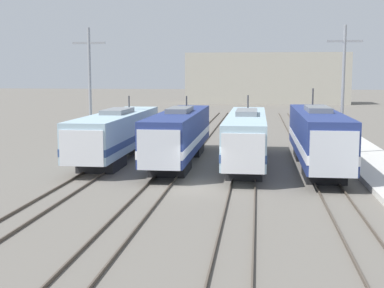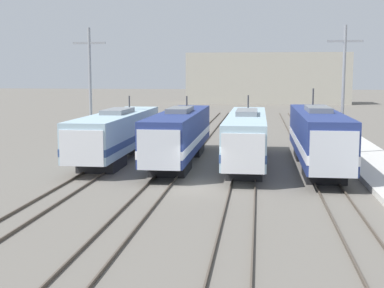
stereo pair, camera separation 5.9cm
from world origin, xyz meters
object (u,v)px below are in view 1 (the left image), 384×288
at_px(locomotive_center_right, 246,137).
at_px(catenary_tower_right, 343,87).
at_px(locomotive_far_left, 116,134).
at_px(locomotive_far_right, 318,137).
at_px(locomotive_center_left, 179,135).
at_px(catenary_tower_left, 90,86).

xyz_separation_m(locomotive_center_right, catenary_tower_right, (7.43, 4.73, 3.53)).
bearing_deg(locomotive_far_left, catenary_tower_right, 11.73).
bearing_deg(locomotive_center_right, locomotive_far_right, -7.41).
xyz_separation_m(locomotive_center_left, locomotive_far_right, (10.02, -0.99, 0.10)).
distance_m(locomotive_center_left, locomotive_center_right, 5.02).
height_order(locomotive_center_right, locomotive_far_right, locomotive_far_right).
distance_m(locomotive_center_right, catenary_tower_left, 14.42).
relative_size(locomotive_far_left, locomotive_far_right, 1.00).
bearing_deg(catenary_tower_left, locomotive_center_left, -28.32).
distance_m(locomotive_far_left, catenary_tower_right, 18.17).
bearing_deg(locomotive_far_left, locomotive_center_right, -6.31).
distance_m(locomotive_center_left, catenary_tower_left, 9.88).
relative_size(locomotive_far_left, locomotive_center_left, 1.00).
xyz_separation_m(locomotive_center_right, catenary_tower_left, (-13.15, 4.73, 3.53)).
height_order(locomotive_far_right, catenary_tower_right, catenary_tower_right).
relative_size(locomotive_center_left, locomotive_far_right, 1.00).
relative_size(locomotive_center_right, catenary_tower_left, 1.70).
height_order(catenary_tower_left, catenary_tower_right, same).
bearing_deg(locomotive_center_left, locomotive_far_right, -5.65).
height_order(locomotive_center_left, catenary_tower_right, catenary_tower_right).
bearing_deg(locomotive_far_left, locomotive_center_left, -8.71).
relative_size(locomotive_far_right, catenary_tower_right, 1.66).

